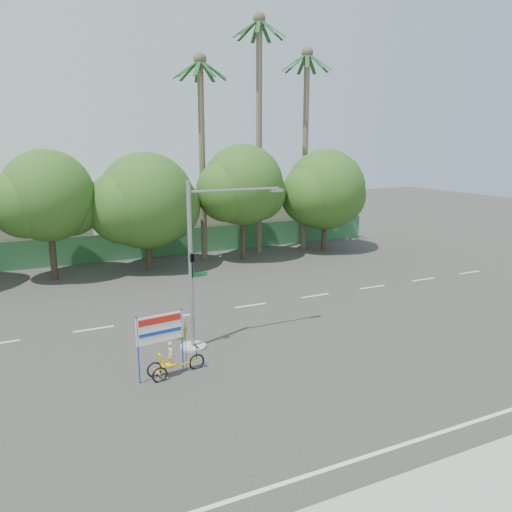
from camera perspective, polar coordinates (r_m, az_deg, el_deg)
name	(u,v)px	position (r m, az deg, el deg)	size (l,w,h in m)	color
ground	(291,375)	(19.11, 4.05, -13.42)	(120.00, 120.00, 0.00)	#33302D
sidewalk_near	(445,502)	(14.04, 20.74, -24.82)	(50.00, 2.40, 0.12)	gray
fence	(151,244)	(38.10, -11.91, 1.33)	(38.00, 0.08, 2.00)	#336B3D
building_left	(2,231)	(41.43, -27.05, 2.51)	(12.00, 8.00, 4.00)	#BAAA94
building_right	(227,219)	(44.59, -3.28, 4.30)	(14.00, 8.00, 3.60)	#BAAA94
tree_left	(47,199)	(33.10, -22.77, 6.01)	(6.66, 5.60, 8.07)	#473828
tree_center	(146,204)	(33.95, -12.51, 5.84)	(7.62, 6.40, 7.85)	#473828
tree_right	(242,188)	(36.06, -1.58, 7.77)	(6.90, 5.80, 8.36)	#473828
tree_far_right	(325,192)	(39.44, 7.85, 7.23)	(7.38, 6.20, 7.94)	#473828
palm_tall	(259,114)	(38.18, 0.36, 15.92)	(3.73, 3.79, 17.45)	#70604C
palm_mid	(306,130)	(40.03, 5.69, 14.19)	(3.73, 3.79, 15.45)	#70604C
palm_short	(202,136)	(36.42, -6.22, 13.46)	(3.73, 3.79, 14.45)	#70604C
traffic_signal	(198,280)	(20.65, -6.60, -2.76)	(4.72, 1.10, 7.00)	gray
trike_billboard	(167,350)	(18.85, -10.09, -10.53)	(2.61, 0.73, 2.57)	black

